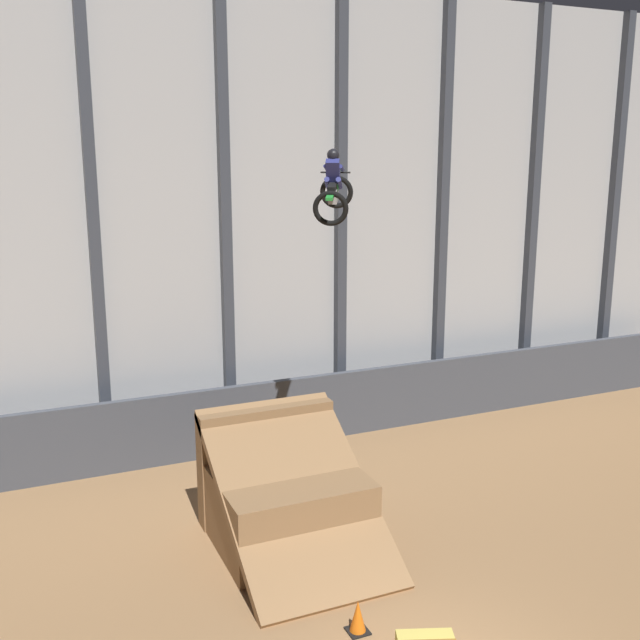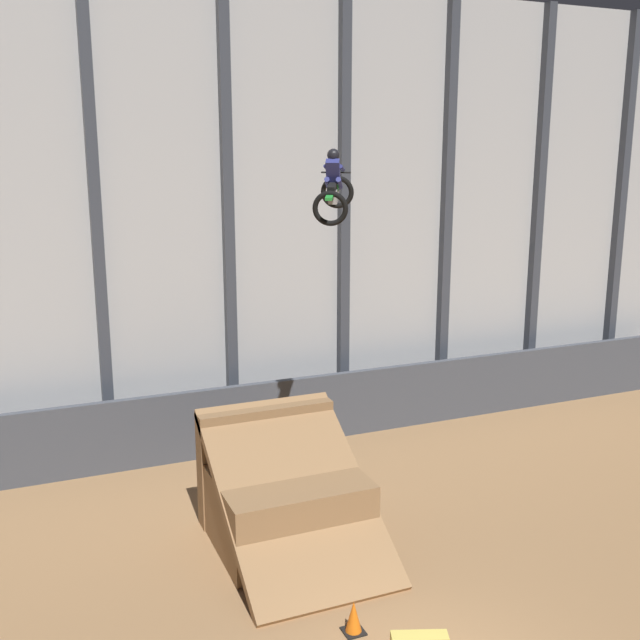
# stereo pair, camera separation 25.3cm
# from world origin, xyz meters

# --- Properties ---
(arena_back_wall) EXTENTS (32.00, 0.40, 12.30)m
(arena_back_wall) POSITION_xyz_m (0.00, 11.18, 6.15)
(arena_back_wall) COLOR silver
(arena_back_wall) RESTS_ON ground_plane
(lower_barrier) EXTENTS (31.36, 0.20, 1.87)m
(lower_barrier) POSITION_xyz_m (0.00, 10.05, 0.93)
(lower_barrier) COLOR #474C56
(lower_barrier) RESTS_ON ground_plane
(dirt_ramp) EXTENTS (3.01, 4.21, 2.71)m
(dirt_ramp) POSITION_xyz_m (-0.59, 5.32, 0.93)
(dirt_ramp) COLOR #966F48
(dirt_ramp) RESTS_ON ground_plane
(rider_bike_solo) EXTENTS (1.44, 1.80, 1.58)m
(rider_bike_solo) POSITION_xyz_m (0.94, 6.21, 7.17)
(rider_bike_solo) COLOR black
(traffic_cone_near_ramp) EXTENTS (0.36, 0.36, 0.58)m
(traffic_cone_near_ramp) POSITION_xyz_m (-0.61, 1.78, 0.28)
(traffic_cone_near_ramp) COLOR black
(traffic_cone_near_ramp) RESTS_ON ground_plane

